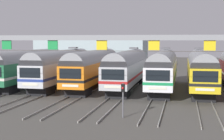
% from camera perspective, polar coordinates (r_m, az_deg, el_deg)
% --- Properties ---
extents(ground_plane, '(160.00, 160.00, 0.00)m').
position_cam_1_polar(ground_plane, '(42.12, 2.65, -3.20)').
color(ground_plane, '#4C4944').
extents(track_bed, '(27.70, 70.00, 0.15)m').
position_cam_1_polar(track_bed, '(58.83, 5.34, -0.78)').
color(track_bed, gray).
rests_on(track_bed, ground).
extents(commuter_train_green, '(2.88, 18.06, 4.77)m').
position_cam_1_polar(commuter_train_green, '(45.79, -13.73, 0.71)').
color(commuter_train_green, '#236B42').
rests_on(commuter_train_green, ground).
extents(commuter_train_silver, '(2.88, 18.06, 5.05)m').
position_cam_1_polar(commuter_train_silver, '(44.08, -8.61, 0.64)').
color(commuter_train_silver, silver).
rests_on(commuter_train_silver, ground).
extents(commuter_train_orange, '(2.88, 18.06, 5.05)m').
position_cam_1_polar(commuter_train_orange, '(42.74, -3.12, 0.55)').
color(commuter_train_orange, orange).
rests_on(commuter_train_orange, ground).
extents(commuter_train_stainless, '(2.88, 18.06, 5.05)m').
position_cam_1_polar(commuter_train_stainless, '(41.82, 2.66, 0.45)').
color(commuter_train_stainless, '#B2B5BA').
rests_on(commuter_train_stainless, ground).
extents(commuter_train_white, '(2.88, 18.06, 5.05)m').
position_cam_1_polar(commuter_train_white, '(41.34, 8.65, 0.34)').
color(commuter_train_white, white).
rests_on(commuter_train_white, ground).
extents(commuter_train_yellow, '(2.88, 18.06, 5.05)m').
position_cam_1_polar(commuter_train_yellow, '(41.32, 14.70, 0.23)').
color(commuter_train_yellow, gold).
rests_on(commuter_train_yellow, ground).
extents(catenary_gantry, '(31.44, 0.44, 6.97)m').
position_cam_1_polar(catenary_gantry, '(28.46, -1.73, 3.87)').
color(catenary_gantry, gray).
rests_on(catenary_gantry, ground).
extents(yard_signal_mast, '(0.28, 0.35, 2.71)m').
position_cam_1_polar(yard_signal_mast, '(26.34, 1.86, -4.02)').
color(yard_signal_mast, '#59595E').
rests_on(yard_signal_mast, ground).
extents(maintenance_building, '(24.47, 10.00, 7.04)m').
position_cam_1_polar(maintenance_building, '(77.87, -3.36, 3.20)').
color(maintenance_building, '#9EB2B7').
rests_on(maintenance_building, ground).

